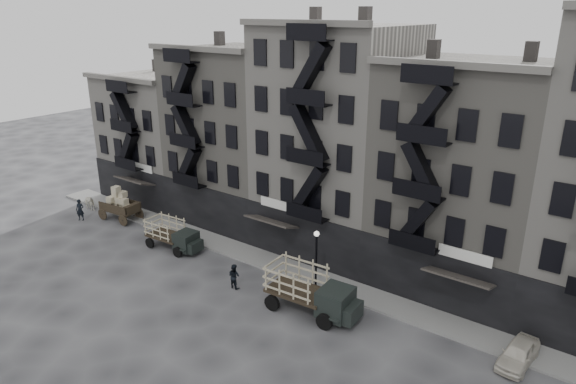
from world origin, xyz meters
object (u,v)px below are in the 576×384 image
Objects in this scene: horse at (88,202)px; pedestrian_west at (80,210)px; car_east at (518,354)px; stake_truck_east at (310,288)px; wagon at (119,201)px; pedestrian_mid at (234,276)px; stake_truck_west at (173,233)px.

pedestrian_west is (1.71, -1.92, 0.24)m from horse.
stake_truck_east is at bearing -162.75° from car_east.
wagon is 34.21m from car_east.
horse is 0.90× the size of pedestrian_west.
pedestrian_west is (-2.63, -2.32, -0.80)m from wagon.
pedestrian_mid is at bearing -15.05° from wagon.
wagon is at bearing 167.54° from stake_truck_west.
car_east is at bearing -169.39° from pedestrian_mid.
wagon is 3.59m from pedestrian_west.
horse is at bearing -6.37° from pedestrian_mid.
car_east is at bearing -4.69° from wagon.
pedestrian_west is (-36.82, -2.63, 0.37)m from car_east.
pedestrian_mid is (-17.62, -3.19, 0.27)m from car_east.
stake_truck_east is 12.10m from car_east.
wagon is (4.34, 0.40, 1.04)m from horse.
pedestrian_west is at bearing -178.70° from stake_truck_west.
stake_truck_west is (12.90, -0.86, 0.63)m from horse.
stake_truck_west is (8.56, -1.26, -0.40)m from wagon.
stake_truck_east reaches higher than pedestrian_mid.
pedestrian_west is (-11.18, -1.06, -0.39)m from stake_truck_west.
pedestrian_west is at bearing -170.94° from car_east.
wagon reaches higher than pedestrian_west.
stake_truck_west is 11.24m from pedestrian_west.
pedestrian_west is 19.20m from pedestrian_mid.
car_east is (38.53, 0.72, -0.13)m from horse.
car_east is (11.77, 2.56, -1.11)m from stake_truck_east.
horse is 26.83m from stake_truck_east.
pedestrian_mid is at bearing -35.10° from pedestrian_west.
stake_truck_west reaches higher than pedestrian_west.
pedestrian_west is at bearing -143.83° from wagon.
stake_truck_west is at bearing -13.57° from wagon.
wagon reaches higher than stake_truck_east.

